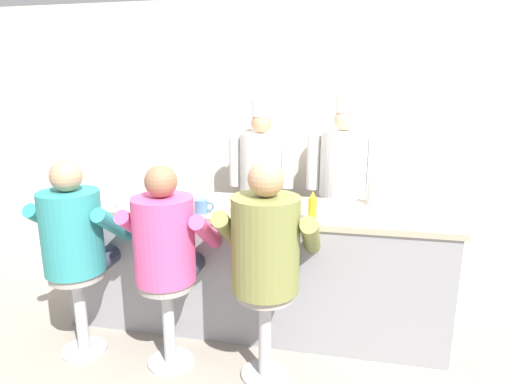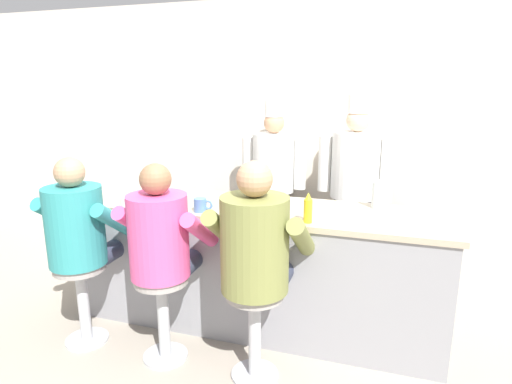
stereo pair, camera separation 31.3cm
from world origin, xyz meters
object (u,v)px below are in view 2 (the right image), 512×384
object	(u,v)px
coffee_mug_white	(177,203)
cereal_bowl	(131,200)
ketchup_bottle_red	(264,196)
cook_in_whites_near	(273,177)
diner_seated_olive	(256,250)
cup_stack_steel	(261,182)
diner_seated_pink	(162,242)
coffee_mug_blue	(201,205)
breakfast_plate	(245,205)
diner_seated_teal	(79,232)
cook_in_whites_far	(354,181)
water_pitcher_clear	(380,195)
hot_sauce_bottle_orange	(282,208)
mustard_bottle_yellow	(308,209)

from	to	relation	value
coffee_mug_white	cereal_bowl	bearing A→B (deg)	176.61
ketchup_bottle_red	cook_in_whites_near	distance (m)	1.33
ketchup_bottle_red	diner_seated_olive	world-z (taller)	diner_seated_olive
cup_stack_steel	diner_seated_pink	distance (m)	0.94
diner_seated_pink	coffee_mug_blue	bearing A→B (deg)	71.11
coffee_mug_blue	diner_seated_olive	xyz separation A→B (m)	(0.53, -0.35, -0.14)
breakfast_plate	diner_seated_teal	distance (m)	1.19
ketchup_bottle_red	diner_seated_teal	xyz separation A→B (m)	(-1.20, -0.50, -0.23)
cereal_bowl	cook_in_whites_near	world-z (taller)	cook_in_whites_near
cereal_bowl	cook_in_whites_far	bearing A→B (deg)	39.49
water_pitcher_clear	cup_stack_steel	world-z (taller)	cup_stack_steel
coffee_mug_blue	diner_seated_pink	xyz separation A→B (m)	(-0.12, -0.36, -0.17)
hot_sauce_bottle_orange	breakfast_plate	bearing A→B (deg)	154.20
breakfast_plate	cup_stack_steel	size ratio (longest dim) A/B	0.94
mustard_bottle_yellow	diner_seated_teal	distance (m)	1.60
hot_sauce_bottle_orange	breakfast_plate	size ratio (longest dim) A/B	0.44
diner_seated_teal	breakfast_plate	bearing A→B (deg)	28.88
cook_in_whites_far	hot_sauce_bottle_orange	bearing A→B (deg)	-106.68
water_pitcher_clear	diner_seated_olive	bearing A→B (deg)	-129.33
mustard_bottle_yellow	cereal_bowl	xyz separation A→B (m)	(-1.38, 0.05, -0.07)
water_pitcher_clear	breakfast_plate	xyz separation A→B (m)	(-0.95, -0.27, -0.09)
hot_sauce_bottle_orange	cereal_bowl	size ratio (longest dim) A/B	0.82
ketchup_bottle_red	coffee_mug_blue	world-z (taller)	ketchup_bottle_red
mustard_bottle_yellow	diner_seated_pink	size ratio (longest dim) A/B	0.15
mustard_bottle_yellow	cereal_bowl	size ratio (longest dim) A/B	1.35
hot_sauce_bottle_orange	breakfast_plate	world-z (taller)	hot_sauce_bottle_orange
hot_sauce_bottle_orange	water_pitcher_clear	xyz separation A→B (m)	(0.63, 0.42, 0.04)
cereal_bowl	diner_seated_pink	bearing A→B (deg)	-39.14
water_pitcher_clear	cereal_bowl	xyz separation A→B (m)	(-1.82, -0.45, -0.08)
water_pitcher_clear	coffee_mug_white	distance (m)	1.49
diner_seated_pink	cook_in_whites_near	world-z (taller)	cook_in_whites_near
coffee_mug_blue	diner_seated_teal	size ratio (longest dim) A/B	0.11
mustard_bottle_yellow	cereal_bowl	distance (m)	1.38
cup_stack_steel	diner_seated_olive	xyz separation A→B (m)	(0.21, -0.79, -0.24)
cup_stack_steel	cook_in_whites_near	size ratio (longest dim) A/B	0.17
coffee_mug_white	coffee_mug_blue	size ratio (longest dim) A/B	0.89
water_pitcher_clear	mustard_bottle_yellow	bearing A→B (deg)	-131.19
mustard_bottle_yellow	cook_in_whites_near	distance (m)	1.59
coffee_mug_white	cook_in_whites_far	distance (m)	1.75
hot_sauce_bottle_orange	diner_seated_pink	distance (m)	0.84
cook_in_whites_near	cook_in_whites_far	distance (m)	0.83
water_pitcher_clear	diner_seated_pink	distance (m)	1.59
hot_sauce_bottle_orange	cook_in_whites_far	world-z (taller)	cook_in_whites_far
breakfast_plate	diner_seated_pink	xyz separation A→B (m)	(-0.38, -0.57, -0.13)
cereal_bowl	coffee_mug_white	bearing A→B (deg)	-3.39
mustard_bottle_yellow	coffee_mug_white	world-z (taller)	mustard_bottle_yellow
mustard_bottle_yellow	water_pitcher_clear	bearing A→B (deg)	48.81
coffee_mug_white	cook_in_whites_near	distance (m)	1.47
diner_seated_olive	breakfast_plate	bearing A→B (deg)	115.23
cereal_bowl	diner_seated_olive	xyz separation A→B (m)	(1.13, -0.39, -0.12)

